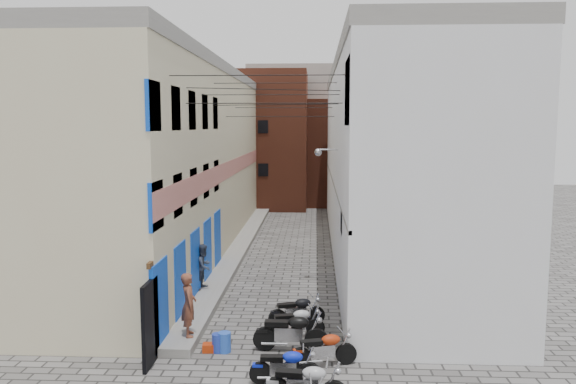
% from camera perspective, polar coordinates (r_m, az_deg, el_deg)
% --- Properties ---
extents(ground, '(90.00, 90.00, 0.00)m').
position_cam_1_polar(ground, '(15.33, -3.78, -16.68)').
color(ground, '#52504E').
rests_on(ground, ground).
extents(plinth, '(0.90, 26.00, 0.25)m').
position_cam_1_polar(plinth, '(27.87, -4.91, -5.61)').
color(plinth, gray).
rests_on(plinth, ground).
extents(building_left, '(5.10, 27.00, 9.00)m').
position_cam_1_polar(building_left, '(27.77, -11.03, 3.36)').
color(building_left, beige).
rests_on(building_left, ground).
extents(building_right, '(5.94, 26.00, 9.00)m').
position_cam_1_polar(building_right, '(27.21, 9.88, 3.33)').
color(building_right, silver).
rests_on(building_right, ground).
extents(building_far_brick_left, '(6.00, 6.00, 10.00)m').
position_cam_1_polar(building_far_brick_left, '(42.14, -2.17, 5.29)').
color(building_far_brick_left, brown).
rests_on(building_far_brick_left, ground).
extents(building_far_brick_right, '(5.00, 6.00, 8.00)m').
position_cam_1_polar(building_far_brick_right, '(44.04, 4.58, 4.04)').
color(building_far_brick_right, brown).
rests_on(building_far_brick_right, ground).
extents(building_far_concrete, '(8.00, 5.00, 11.00)m').
position_cam_1_polar(building_far_concrete, '(48.00, 0.85, 6.08)').
color(building_far_concrete, gray).
rests_on(building_far_concrete, ground).
extents(far_shopfront, '(2.00, 0.30, 2.40)m').
position_cam_1_polar(far_shopfront, '(39.51, 0.40, -0.33)').
color(far_shopfront, black).
rests_on(far_shopfront, ground).
extents(overhead_wires, '(5.80, 13.02, 1.32)m').
position_cam_1_polar(overhead_wires, '(21.70, -1.59, 9.49)').
color(overhead_wires, black).
rests_on(overhead_wires, ground).
extents(motorcycle_b, '(1.92, 0.73, 1.09)m').
position_cam_1_polar(motorcycle_b, '(12.93, 1.75, -18.67)').
color(motorcycle_b, '#A1A0A5').
rests_on(motorcycle_b, ground).
extents(motorcycle_c, '(1.72, 0.58, 0.99)m').
position_cam_1_polar(motorcycle_c, '(13.86, -0.30, -17.09)').
color(motorcycle_c, '#0C1FB9').
rests_on(motorcycle_c, ground).
extents(motorcycle_d, '(1.84, 1.01, 1.02)m').
position_cam_1_polar(motorcycle_d, '(14.78, 3.65, -15.47)').
color(motorcycle_d, '#A1290B').
rests_on(motorcycle_d, ground).
extents(motorcycle_e, '(2.05, 0.67, 1.18)m').
position_cam_1_polar(motorcycle_e, '(15.64, 0.25, -13.83)').
color(motorcycle_e, black).
rests_on(motorcycle_e, ground).
extents(motorcycle_f, '(1.82, 0.93, 1.01)m').
position_cam_1_polar(motorcycle_f, '(16.54, 0.74, -12.99)').
color(motorcycle_f, '#B4B5B9').
rests_on(motorcycle_f, ground).
extents(motorcycle_g, '(1.86, 1.05, 1.03)m').
position_cam_1_polar(motorcycle_g, '(17.49, 0.91, -11.84)').
color(motorcycle_g, black).
rests_on(motorcycle_g, ground).
extents(person_a, '(0.58, 0.74, 1.79)m').
position_cam_1_polar(person_a, '(16.15, -10.05, -11.18)').
color(person_a, brown).
rests_on(person_a, plinth).
extents(person_b, '(0.82, 0.93, 1.62)m').
position_cam_1_polar(person_b, '(20.57, -8.57, -7.47)').
color(person_b, '#323B4C').
rests_on(person_b, plinth).
extents(water_jug_near, '(0.35, 0.35, 0.50)m').
position_cam_1_polar(water_jug_near, '(15.82, -7.13, -14.96)').
color(water_jug_near, '#2239AB').
rests_on(water_jug_near, ground).
extents(water_jug_far, '(0.45, 0.45, 0.55)m').
position_cam_1_polar(water_jug_far, '(15.79, -6.47, -14.92)').
color(water_jug_far, blue).
rests_on(water_jug_far, ground).
extents(red_crate, '(0.38, 0.30, 0.22)m').
position_cam_1_polar(red_crate, '(15.92, -7.99, -15.38)').
color(red_crate, '#B02F0C').
rests_on(red_crate, ground).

